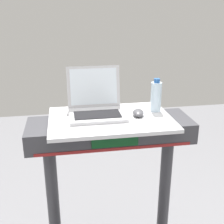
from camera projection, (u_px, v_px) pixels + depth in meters
desk_board at (110, 119)px, 1.57m from camera, size 0.66×0.45×0.02m
laptop at (96, 105)px, 1.60m from camera, size 0.30×0.28×0.25m
computer_mouse at (138, 113)px, 1.59m from camera, size 0.08×0.11×0.03m
water_bottle at (156, 96)px, 1.64m from camera, size 0.06×0.06×0.19m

